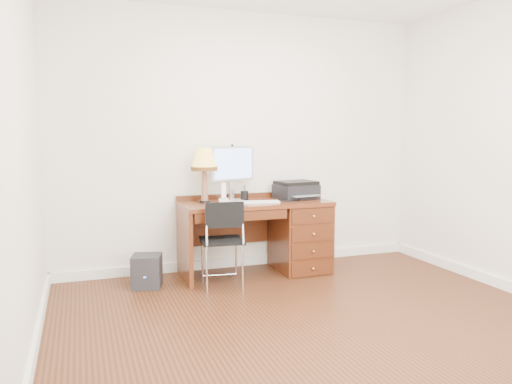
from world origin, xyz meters
name	(u,v)px	position (x,y,z in m)	size (l,w,h in m)	color
ground	(315,321)	(0.00, 0.00, 0.00)	(4.00, 4.00, 0.00)	#381A0C
room_shell	(284,291)	(0.00, 0.63, 0.05)	(4.00, 4.00, 4.00)	silver
desk	(284,232)	(0.32, 1.40, 0.41)	(1.50, 0.67, 0.75)	#612A14
monitor	(233,167)	(-0.18, 1.56, 1.10)	(0.48, 0.20, 0.55)	silver
keyboard	(258,202)	(0.00, 1.30, 0.76)	(0.42, 0.12, 0.02)	white
mouse_pad	(289,199)	(0.37, 1.37, 0.76)	(0.22, 0.22, 0.04)	black
printer	(296,190)	(0.50, 1.49, 0.84)	(0.46, 0.38, 0.18)	black
leg_lamp	(204,163)	(-0.50, 1.49, 1.15)	(0.26, 0.26, 0.54)	black
phone	(224,197)	(-0.32, 1.43, 0.81)	(0.11, 0.11, 0.20)	white
pen_cup	(244,196)	(-0.08, 1.49, 0.80)	(0.08, 0.08, 0.10)	black
chair	(224,235)	(-0.43, 1.05, 0.50)	(0.43, 0.43, 0.83)	black
equipment_box	(147,271)	(-1.11, 1.31, 0.15)	(0.26, 0.26, 0.31)	black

